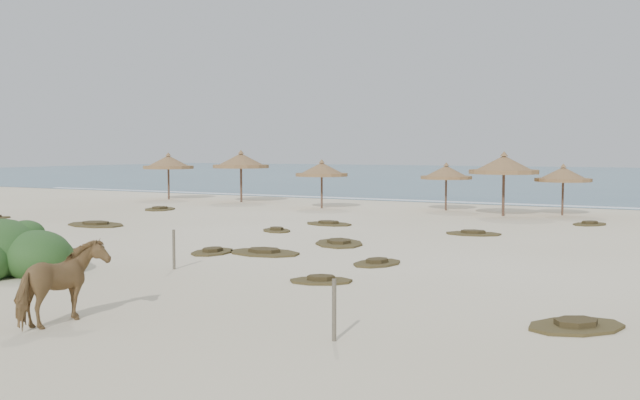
# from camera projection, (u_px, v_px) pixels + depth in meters

# --- Properties ---
(ground) EXTENTS (160.00, 160.00, 0.00)m
(ground) POSITION_uv_depth(u_px,v_px,m) (183.00, 261.00, 20.24)
(ground) COLOR white
(ground) RESTS_ON ground
(ocean) EXTENTS (200.00, 100.00, 0.01)m
(ocean) POSITION_uv_depth(u_px,v_px,m) (585.00, 176.00, 85.93)
(ocean) COLOR #24556E
(ocean) RESTS_ON ground
(foam_line) EXTENTS (70.00, 0.60, 0.01)m
(foam_line) POSITION_uv_depth(u_px,v_px,m) (461.00, 202.00, 43.01)
(foam_line) COLOR white
(foam_line) RESTS_ON ground
(palapa_0) EXTENTS (4.10, 4.10, 3.02)m
(palapa_0) POSITION_uv_depth(u_px,v_px,m) (168.00, 163.00, 45.57)
(palapa_0) COLOR brown
(palapa_0) RESTS_ON ground
(palapa_1) EXTENTS (4.41, 4.41, 3.18)m
(palapa_1) POSITION_uv_depth(u_px,v_px,m) (241.00, 162.00, 43.24)
(palapa_1) COLOR brown
(palapa_1) RESTS_ON ground
(palapa_2) EXTENTS (2.94, 2.94, 2.67)m
(palapa_2) POSITION_uv_depth(u_px,v_px,m) (322.00, 170.00, 38.56)
(palapa_2) COLOR brown
(palapa_2) RESTS_ON ground
(palapa_3) EXTENTS (3.85, 3.85, 3.11)m
(palapa_3) POSITION_uv_depth(u_px,v_px,m) (504.00, 166.00, 34.02)
(palapa_3) COLOR brown
(palapa_3) RESTS_ON ground
(palapa_4) EXTENTS (2.82, 2.82, 2.52)m
(palapa_4) POSITION_uv_depth(u_px,v_px,m) (446.00, 173.00, 37.25)
(palapa_4) COLOR brown
(palapa_4) RESTS_ON ground
(palapa_5) EXTENTS (3.53, 3.53, 2.51)m
(palapa_5) POSITION_uv_depth(u_px,v_px,m) (563.00, 175.00, 34.34)
(palapa_5) COLOR brown
(palapa_5) RESTS_ON ground
(horse) EXTENTS (0.90, 1.81, 1.49)m
(horse) POSITION_uv_depth(u_px,v_px,m) (62.00, 283.00, 12.86)
(horse) COLOR olive
(horse) RESTS_ON ground
(fence_post_near) EXTENTS (0.10, 0.10, 1.06)m
(fence_post_near) POSITION_uv_depth(u_px,v_px,m) (174.00, 249.00, 18.83)
(fence_post_near) COLOR #675E4D
(fence_post_near) RESTS_ON ground
(fence_post_far) EXTENTS (0.09, 0.09, 1.04)m
(fence_post_far) POSITION_uv_depth(u_px,v_px,m) (334.00, 310.00, 11.74)
(fence_post_far) COLOR #675E4D
(fence_post_far) RESTS_ON ground
(bush) EXTENTS (3.64, 3.21, 1.63)m
(bush) POSITION_uv_depth(u_px,v_px,m) (2.00, 253.00, 18.19)
(bush) COLOR #2E5625
(bush) RESTS_ON ground
(scrub_1) EXTENTS (3.23, 2.41, 0.16)m
(scrub_1) POSITION_uv_depth(u_px,v_px,m) (96.00, 224.00, 29.89)
(scrub_1) COLOR #4F4322
(scrub_1) RESTS_ON ground
(scrub_2) EXTENTS (1.34, 1.86, 0.16)m
(scrub_2) POSITION_uv_depth(u_px,v_px,m) (213.00, 251.00, 21.84)
(scrub_2) COLOR #4F4322
(scrub_2) RESTS_ON ground
(scrub_3) EXTENTS (2.63, 2.92, 0.16)m
(scrub_3) POSITION_uv_depth(u_px,v_px,m) (339.00, 243.00, 23.88)
(scrub_3) COLOR #4F4322
(scrub_3) RESTS_ON ground
(scrub_4) EXTENTS (1.41, 1.86, 0.16)m
(scrub_4) POSITION_uv_depth(u_px,v_px,m) (377.00, 263.00, 19.67)
(scrub_4) COLOR #4F4322
(scrub_4) RESTS_ON ground
(scrub_6) EXTENTS (2.57, 2.89, 0.16)m
(scrub_6) POSITION_uv_depth(u_px,v_px,m) (160.00, 209.00, 37.81)
(scrub_6) COLOR #4F4322
(scrub_6) RESTS_ON ground
(scrub_7) EXTENTS (2.31, 1.74, 0.16)m
(scrub_7) POSITION_uv_depth(u_px,v_px,m) (473.00, 233.00, 26.64)
(scrub_7) COLOR #4F4322
(scrub_7) RESTS_ON ground
(scrub_9) EXTENTS (2.40, 1.57, 0.16)m
(scrub_9) POSITION_uv_depth(u_px,v_px,m) (264.00, 252.00, 21.70)
(scrub_9) COLOR #4F4322
(scrub_9) RESTS_ON ground
(scrub_10) EXTENTS (1.78, 2.09, 0.16)m
(scrub_10) POSITION_uv_depth(u_px,v_px,m) (590.00, 224.00, 30.09)
(scrub_10) COLOR #4F4322
(scrub_10) RESTS_ON ground
(scrub_11) EXTENTS (1.45, 2.19, 0.16)m
(scrub_11) POSITION_uv_depth(u_px,v_px,m) (75.00, 253.00, 21.46)
(scrub_11) COLOR #4F4322
(scrub_11) RESTS_ON ground
(scrub_12) EXTENTS (1.81, 1.56, 0.16)m
(scrub_12) POSITION_uv_depth(u_px,v_px,m) (321.00, 280.00, 17.02)
(scrub_12) COLOR #4F4322
(scrub_12) RESTS_ON ground
(scrub_13) EXTENTS (2.39, 1.76, 0.16)m
(scrub_13) POSITION_uv_depth(u_px,v_px,m) (329.00, 223.00, 30.18)
(scrub_13) COLOR #4F4322
(scrub_13) RESTS_ON ground
(scrub_14) EXTENTS (1.85, 1.80, 0.16)m
(scrub_14) POSITION_uv_depth(u_px,v_px,m) (276.00, 230.00, 27.70)
(scrub_14) COLOR #4F4322
(scrub_14) RESTS_ON ground
(scrub_15) EXTENTS (2.18, 2.23, 0.16)m
(scrub_15) POSITION_uv_depth(u_px,v_px,m) (576.00, 325.00, 12.62)
(scrub_15) COLOR #4F4322
(scrub_15) RESTS_ON ground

